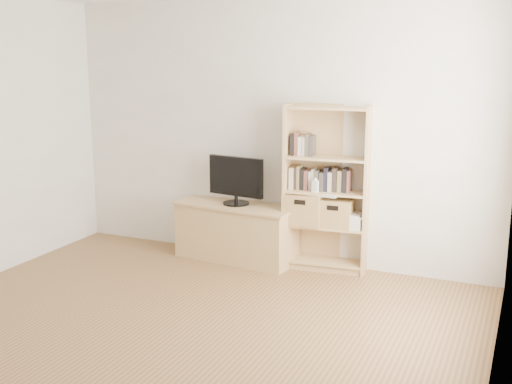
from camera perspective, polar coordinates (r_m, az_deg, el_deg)
The scene contains 13 objects.
floor at distance 4.66m, azimuth -10.45°, elevation -14.54°, with size 4.50×5.00×0.01m, color brown.
back_wall at distance 6.42m, azimuth 1.66°, elevation 5.32°, with size 4.50×0.02×2.60m, color beige.
right_wall at distance 3.50m, azimuth 20.78°, elevation -1.58°, with size 0.02×5.00×2.60m, color beige.
tv_stand at distance 6.55m, azimuth -1.76°, elevation -3.67°, with size 1.22×0.46×0.56m, color tan.
bookshelf at distance 6.17m, azimuth 6.26°, elevation 0.27°, with size 0.80×0.29×1.61m, color tan.
television at distance 6.42m, azimuth -1.79°, elevation 1.01°, with size 0.61×0.05×0.48m, color black.
books_row_mid at distance 6.17m, azimuth 6.31°, elevation 1.08°, with size 0.77×0.15×0.21m, color #B5AF91.
books_row_upper at distance 6.16m, azimuth 4.75°, elevation 4.11°, with size 0.35×0.13×0.19m, color #B5AF91.
baby_monitor at distance 6.10m, azimuth 5.28°, elevation 0.51°, with size 0.06×0.04×0.11m, color white.
basket_left at distance 6.26m, azimuth 4.29°, elevation -1.43°, with size 0.37×0.31×0.31m, color tan.
basket_right at distance 6.20m, azimuth 7.09°, elevation -1.80°, with size 0.33×0.27×0.27m, color tan.
laptop at distance 6.17m, azimuth 6.00°, elevation -0.10°, with size 0.33×0.23×0.03m, color white.
magazine_stack at distance 6.19m, azimuth 8.69°, elevation -2.61°, with size 0.17×0.25×0.11m, color beige.
Camera 1 is at (2.39, -3.41, 2.10)m, focal length 45.00 mm.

